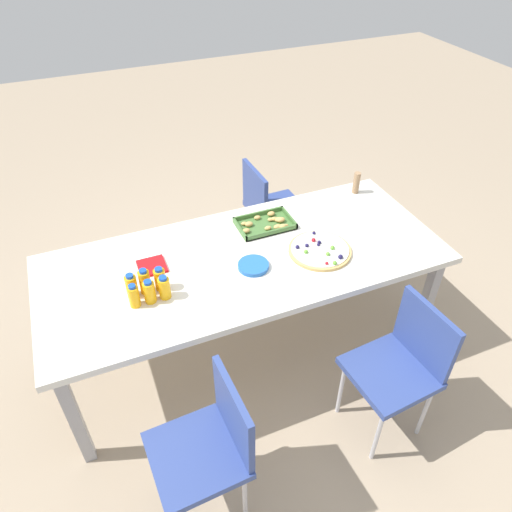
{
  "coord_description": "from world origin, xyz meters",
  "views": [
    {
      "loc": [
        -0.74,
        -1.96,
        2.47
      ],
      "look_at": [
        0.05,
        -0.04,
        0.78
      ],
      "focal_mm": 33.51,
      "sensor_mm": 36.0,
      "label": 1
    }
  ],
  "objects_px": {
    "juice_bottle_5": "(160,279)",
    "cardboard_tube": "(356,183)",
    "plate_stack": "(253,266)",
    "juice_bottle_1": "(149,292)",
    "chair_far_right": "(269,206)",
    "juice_bottle_0": "(134,296)",
    "juice_bottle_4": "(145,281)",
    "party_table": "(245,265)",
    "fruit_pizza": "(320,250)",
    "napkin_stack": "(152,266)",
    "chair_near_right": "(402,362)",
    "chair_near_left": "(210,443)",
    "juice_bottle_3": "(132,286)",
    "snack_tray": "(266,224)",
    "juice_bottle_2": "(164,288)"
  },
  "relations": [
    {
      "from": "juice_bottle_5",
      "to": "fruit_pizza",
      "type": "xyz_separation_m",
      "value": [
        0.91,
        -0.05,
        -0.05
      ]
    },
    {
      "from": "juice_bottle_3",
      "to": "snack_tray",
      "type": "relative_size",
      "value": 0.41
    },
    {
      "from": "snack_tray",
      "to": "napkin_stack",
      "type": "relative_size",
      "value": 2.28
    },
    {
      "from": "plate_stack",
      "to": "snack_tray",
      "type": "bearing_deg",
      "value": 56.45
    },
    {
      "from": "juice_bottle_0",
      "to": "napkin_stack",
      "type": "bearing_deg",
      "value": 61.15
    },
    {
      "from": "juice_bottle_3",
      "to": "snack_tray",
      "type": "distance_m",
      "value": 0.93
    },
    {
      "from": "fruit_pizza",
      "to": "napkin_stack",
      "type": "bearing_deg",
      "value": 165.77
    },
    {
      "from": "juice_bottle_4",
      "to": "snack_tray",
      "type": "distance_m",
      "value": 0.87
    },
    {
      "from": "party_table",
      "to": "juice_bottle_0",
      "type": "xyz_separation_m",
      "value": [
        -0.65,
        -0.15,
        0.12
      ]
    },
    {
      "from": "napkin_stack",
      "to": "party_table",
      "type": "bearing_deg",
      "value": -12.61
    },
    {
      "from": "juice_bottle_5",
      "to": "cardboard_tube",
      "type": "distance_m",
      "value": 1.51
    },
    {
      "from": "plate_stack",
      "to": "juice_bottle_4",
      "type": "bearing_deg",
      "value": 176.56
    },
    {
      "from": "juice_bottle_0",
      "to": "juice_bottle_4",
      "type": "distance_m",
      "value": 0.11
    },
    {
      "from": "chair_near_left",
      "to": "cardboard_tube",
      "type": "relative_size",
      "value": 5.57
    },
    {
      "from": "party_table",
      "to": "juice_bottle_5",
      "type": "xyz_separation_m",
      "value": [
        -0.5,
        -0.07,
        0.12
      ]
    },
    {
      "from": "juice_bottle_4",
      "to": "chair_near_left",
      "type": "bearing_deg",
      "value": -84.79
    },
    {
      "from": "juice_bottle_2",
      "to": "plate_stack",
      "type": "distance_m",
      "value": 0.51
    },
    {
      "from": "juice_bottle_1",
      "to": "plate_stack",
      "type": "height_order",
      "value": "juice_bottle_1"
    },
    {
      "from": "plate_stack",
      "to": "juice_bottle_2",
      "type": "bearing_deg",
      "value": -175.32
    },
    {
      "from": "juice_bottle_0",
      "to": "juice_bottle_1",
      "type": "relative_size",
      "value": 1.0
    },
    {
      "from": "snack_tray",
      "to": "cardboard_tube",
      "type": "bearing_deg",
      "value": 9.97
    },
    {
      "from": "fruit_pizza",
      "to": "cardboard_tube",
      "type": "xyz_separation_m",
      "value": [
        0.53,
        0.48,
        0.06
      ]
    },
    {
      "from": "juice_bottle_1",
      "to": "juice_bottle_5",
      "type": "height_order",
      "value": "same"
    },
    {
      "from": "juice_bottle_0",
      "to": "napkin_stack",
      "type": "height_order",
      "value": "juice_bottle_0"
    },
    {
      "from": "chair_near_right",
      "to": "plate_stack",
      "type": "height_order",
      "value": "chair_near_right"
    },
    {
      "from": "juice_bottle_0",
      "to": "snack_tray",
      "type": "bearing_deg",
      "value": 23.36
    },
    {
      "from": "party_table",
      "to": "fruit_pizza",
      "type": "height_order",
      "value": "fruit_pizza"
    },
    {
      "from": "party_table",
      "to": "cardboard_tube",
      "type": "xyz_separation_m",
      "value": [
        0.95,
        0.36,
        0.13
      ]
    },
    {
      "from": "chair_far_right",
      "to": "juice_bottle_0",
      "type": "distance_m",
      "value": 1.52
    },
    {
      "from": "juice_bottle_0",
      "to": "plate_stack",
      "type": "height_order",
      "value": "juice_bottle_0"
    },
    {
      "from": "napkin_stack",
      "to": "juice_bottle_5",
      "type": "bearing_deg",
      "value": -87.73
    },
    {
      "from": "juice_bottle_3",
      "to": "juice_bottle_4",
      "type": "relative_size",
      "value": 0.95
    },
    {
      "from": "party_table",
      "to": "juice_bottle_3",
      "type": "height_order",
      "value": "juice_bottle_3"
    },
    {
      "from": "party_table",
      "to": "juice_bottle_5",
      "type": "bearing_deg",
      "value": -171.85
    },
    {
      "from": "juice_bottle_1",
      "to": "juice_bottle_3",
      "type": "bearing_deg",
      "value": 134.46
    },
    {
      "from": "juice_bottle_3",
      "to": "juice_bottle_5",
      "type": "xyz_separation_m",
      "value": [
        0.15,
        -0.0,
        -0.0
      ]
    },
    {
      "from": "chair_near_left",
      "to": "cardboard_tube",
      "type": "xyz_separation_m",
      "value": [
        1.45,
        1.21,
        0.33
      ]
    },
    {
      "from": "chair_far_right",
      "to": "juice_bottle_5",
      "type": "relative_size",
      "value": 6.09
    },
    {
      "from": "juice_bottle_5",
      "to": "chair_near_left",
      "type": "bearing_deg",
      "value": -90.42
    },
    {
      "from": "juice_bottle_2",
      "to": "fruit_pizza",
      "type": "xyz_separation_m",
      "value": [
        0.91,
        0.02,
        -0.05
      ]
    },
    {
      "from": "juice_bottle_5",
      "to": "snack_tray",
      "type": "relative_size",
      "value": 0.4
    },
    {
      "from": "fruit_pizza",
      "to": "napkin_stack",
      "type": "relative_size",
      "value": 2.4
    },
    {
      "from": "cardboard_tube",
      "to": "plate_stack",
      "type": "bearing_deg",
      "value": -153.71
    },
    {
      "from": "juice_bottle_3",
      "to": "plate_stack",
      "type": "height_order",
      "value": "juice_bottle_3"
    },
    {
      "from": "juice_bottle_2",
      "to": "napkin_stack",
      "type": "xyz_separation_m",
      "value": [
        -0.01,
        0.26,
        -0.06
      ]
    },
    {
      "from": "chair_far_right",
      "to": "chair_near_right",
      "type": "distance_m",
      "value": 1.6
    },
    {
      "from": "juice_bottle_5",
      "to": "snack_tray",
      "type": "bearing_deg",
      "value": 22.7
    },
    {
      "from": "juice_bottle_4",
      "to": "cardboard_tube",
      "type": "relative_size",
      "value": 0.99
    },
    {
      "from": "juice_bottle_1",
      "to": "juice_bottle_2",
      "type": "relative_size",
      "value": 1.0
    },
    {
      "from": "juice_bottle_2",
      "to": "juice_bottle_3",
      "type": "height_order",
      "value": "juice_bottle_3"
    }
  ]
}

